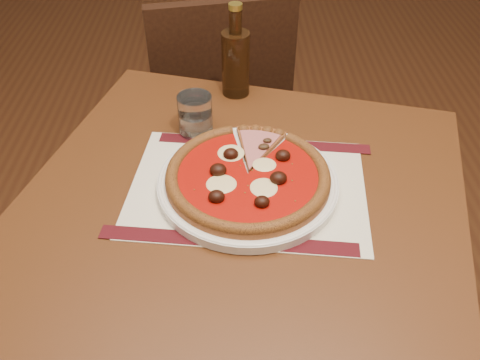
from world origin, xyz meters
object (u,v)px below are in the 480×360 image
(pizza, at_px, (248,175))
(bottle, at_px, (236,60))
(chair_far, at_px, (219,103))
(table, at_px, (240,237))
(plate, at_px, (248,183))
(water_glass, at_px, (195,115))

(pizza, bearing_deg, bottle, 93.01)
(chair_far, relative_size, pizza, 2.88)
(chair_far, relative_size, bottle, 4.05)
(chair_far, xyz_separation_m, bottle, (0.05, -0.35, 0.34))
(chair_far, xyz_separation_m, pizza, (0.07, -0.69, 0.28))
(table, relative_size, chair_far, 1.13)
(plate, relative_size, pizza, 1.11)
(table, relative_size, water_glass, 11.25)
(table, distance_m, water_glass, 0.27)
(plate, bearing_deg, chair_far, 95.82)
(water_glass, relative_size, bottle, 0.41)
(plate, distance_m, pizza, 0.02)
(table, distance_m, chair_far, 0.74)
(chair_far, bearing_deg, bottle, 87.41)
(chair_far, distance_m, bottle, 0.49)
(plate, height_order, water_glass, water_glass)
(table, height_order, pizza, pizza)
(table, relative_size, pizza, 3.24)
(chair_far, distance_m, plate, 0.74)
(table, distance_m, plate, 0.12)
(plate, height_order, bottle, bottle)
(pizza, distance_m, bottle, 0.35)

